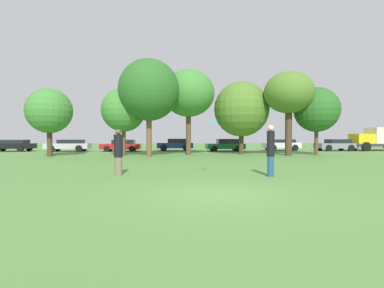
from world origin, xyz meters
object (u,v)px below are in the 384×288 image
Objects in this scene: tree_5 at (289,93)px; parked_car_green at (226,145)px; parked_car_silver at (69,145)px; parked_car_blue at (176,144)px; person_catcher at (271,150)px; tree_6 at (317,110)px; tree_4 at (241,109)px; tree_3 at (188,94)px; tree_2 at (149,90)px; tree_0 at (49,111)px; tree_1 at (124,110)px; parked_car_black at (12,145)px; parked_car_red at (122,145)px; person_thrower at (118,152)px; delivery_truck_yellow at (381,138)px; frisbee at (213,122)px; parked_car_grey at (336,145)px; parked_car_white at (282,145)px.

tree_5 reaches higher than parked_car_green.
parked_car_silver is 11.04m from parked_car_blue.
person_catcher is 15.22m from tree_6.
tree_4 is at bearing 94.23° from parked_car_green.
parked_car_silver is at bearing 153.93° from tree_3.
tree_3 is (3.10, 1.98, 0.06)m from tree_2.
tree_1 reaches higher than tree_0.
tree_2 is 17.81m from parked_car_black.
parked_car_blue is at bearing -174.08° from parked_car_red.
parked_car_blue is at bearing -177.22° from parked_car_silver.
tree_2 reaches higher than tree_0.
person_thrower is 0.29× the size of tree_4.
tree_4 is (4.65, 0.78, -1.23)m from tree_3.
tree_4 is (1.92, 14.30, 2.89)m from person_catcher.
tree_4 reaches higher than person_thrower.
tree_5 is (3.36, -2.20, 1.09)m from tree_4.
tree_2 is at bearing -25.20° from tree_1.
person_thrower is 30.95m from delivery_truck_yellow.
parked_car_blue is at bearing 138.12° from tree_5.
frisbee is 20.32m from parked_car_blue.
tree_0 is at bearing -171.31° from tree_3.
tree_1 is 0.80× the size of tree_5.
tree_4 is 13.00m from parked_car_grey.
parked_car_grey is at bearing 170.04° from parked_car_white.
tree_3 reaches higher than person_catcher.
tree_2 reaches higher than tree_1.
parked_car_white is (22.61, 0.95, 0.01)m from parked_car_silver.
parked_car_blue is at bearing -10.77° from parked_car_green.
person_thrower reaches higher than parked_car_blue.
parked_car_grey is at bearing 178.55° from parked_car_silver.
tree_0 is 9.14m from parked_car_red.
tree_3 is 1.76× the size of parked_car_green.
tree_3 reaches higher than parked_car_silver.
tree_2 is 10.03m from parked_car_blue.
tree_3 is 10.17m from parked_car_red.
tree_1 reaches higher than parked_car_green.
frisbee is 0.03× the size of tree_3.
parked_car_silver is (-12.72, 19.33, -1.42)m from frisbee.
parked_car_green reaches higher than parked_car_white.
tree_3 reaches higher than tree_1.
person_catcher reaches higher than person_thrower.
tree_6 is at bearing 164.16° from parked_car_black.
delivery_truck_yellow is at bearing 178.76° from parked_car_silver.
tree_6 is (15.84, 0.20, 0.10)m from tree_1.
tree_2 is 1.33× the size of tree_6.
tree_4 is at bearing 73.75° from frisbee.
tree_1 is 15.20m from parked_car_black.
delivery_truck_yellow is (16.53, 5.47, -2.55)m from tree_4.
parked_car_grey is (16.06, 6.10, -4.47)m from tree_3.
parked_car_black is (-18.68, 19.81, -1.42)m from frisbee.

